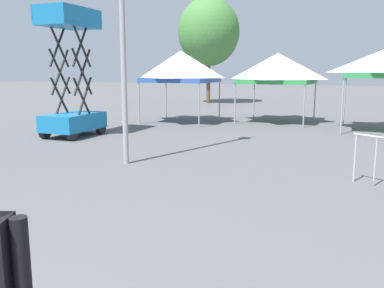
# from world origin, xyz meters

# --- Properties ---
(canopy_tent_behind_left) EXTENTS (3.14, 3.14, 3.30)m
(canopy_tent_behind_left) POSITION_xyz_m (-5.46, 16.39, 2.59)
(canopy_tent_behind_left) COLOR #9E9EA3
(canopy_tent_behind_left) RESTS_ON ground
(canopy_tent_center) EXTENTS (3.27, 3.27, 3.20)m
(canopy_tent_center) POSITION_xyz_m (-1.35, 18.23, 2.50)
(canopy_tent_center) COLOR #9E9EA3
(canopy_tent_center) RESTS_ON ground
(scissor_lift) EXTENTS (1.48, 2.35, 4.59)m
(scissor_lift) POSITION_xyz_m (-7.31, 10.96, 1.35)
(scissor_lift) COLOR black
(scissor_lift) RESTS_ON ground
(tree_behind_tents_center) EXTENTS (4.47, 4.47, 7.64)m
(tree_behind_tents_center) POSITION_xyz_m (-8.47, 27.63, 5.17)
(tree_behind_tents_center) COLOR brown
(tree_behind_tents_center) RESTS_ON ground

